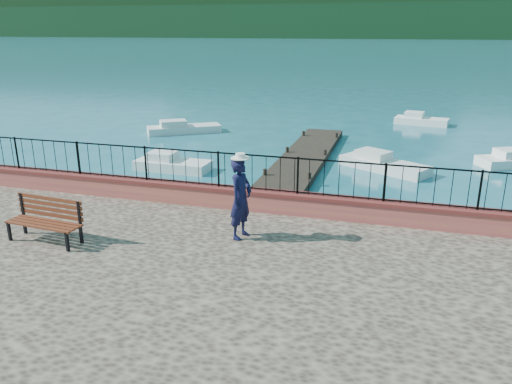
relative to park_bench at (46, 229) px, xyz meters
The scene contains 13 objects.
ground 5.73m from the park_bench, ahead, with size 2000.00×2000.00×0.00m, color #19596B.
parapet 6.47m from the park_bench, 31.43° to the left, with size 28.00×0.46×0.58m, color #C06345.
railing 6.51m from the park_bench, 31.43° to the left, with size 27.00×0.05×0.95m, color black.
dock 12.27m from the park_bench, 73.22° to the left, with size 2.00×16.00×0.30m, color #2D231C.
far_forest 299.82m from the park_bench, 88.94° to the left, with size 900.00×60.00×18.00m, color black.
foothills 360.30m from the park_bench, 89.12° to the left, with size 900.00×120.00×44.00m, color black.
park_bench is the anchor object (origin of this frame).
person 4.57m from the park_bench, 19.37° to the left, with size 0.70×0.46×1.92m, color black.
hat 4.82m from the park_bench, 19.37° to the left, with size 0.44×0.44×0.12m, color white.
boat_0 10.48m from the park_bench, 99.42° to the left, with size 3.27×1.30×0.80m, color silver.
boat_1 14.73m from the park_bench, 60.87° to the left, with size 3.94×1.30×0.80m, color silver.
boat_3 18.46m from the park_bench, 104.29° to the left, with size 4.24×1.30×0.80m, color silver.
boat_4 26.21m from the park_bench, 69.98° to the left, with size 3.25×1.30×0.80m, color white.
Camera 1 is at (2.14, -8.56, 5.94)m, focal length 35.00 mm.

